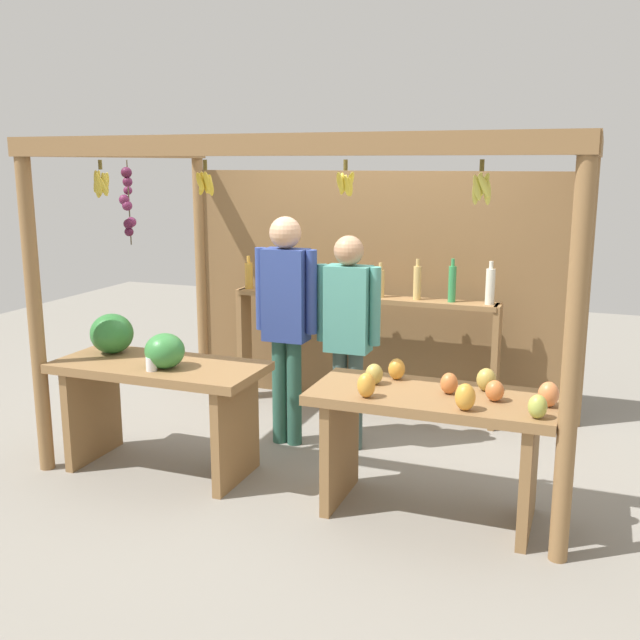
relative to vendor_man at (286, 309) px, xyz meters
The scene contains 7 objects.
ground_plane 1.09m from the vendor_man, 11.57° to the left, with size 12.00×12.00×0.00m, color gray.
market_stall 0.71m from the vendor_man, 60.84° to the left, with size 3.51×2.31×2.24m.
fruit_counter_left 1.08m from the vendor_man, 132.16° to the right, with size 1.43×0.64×1.04m.
fruit_counter_right 1.55m from the vendor_man, 30.84° to the right, with size 1.44×0.64×0.91m.
bottle_shelf_unit 0.97m from the vendor_man, 70.46° to the left, with size 2.26×0.22×1.35m.
vendor_man is the anchor object (origin of this frame).
vendor_woman 0.47m from the vendor_man, ahead, with size 0.48×0.21×1.58m.
Camera 1 is at (1.78, -4.90, 2.08)m, focal length 41.30 mm.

